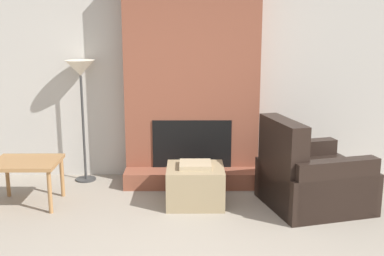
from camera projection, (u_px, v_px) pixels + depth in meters
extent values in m
cube|color=#BCB7AD|center=(192.00, 75.00, 6.06)|extent=(6.97, 0.06, 2.60)
cube|color=brown|center=(192.00, 77.00, 5.88)|extent=(1.64, 0.30, 2.60)
cube|color=brown|center=(192.00, 179.00, 5.84)|extent=(1.64, 0.33, 0.20)
cube|color=black|center=(192.00, 144.00, 5.91)|extent=(0.97, 0.02, 0.59)
cube|color=#998460|center=(195.00, 185.00, 5.27)|extent=(0.62, 0.57, 0.42)
cube|color=tan|center=(195.00, 165.00, 5.21)|extent=(0.34, 0.31, 0.05)
cube|color=black|center=(315.00, 186.00, 5.21)|extent=(1.21, 1.18, 0.46)
cube|color=black|center=(282.00, 165.00, 5.05)|extent=(0.40, 0.82, 0.98)
cube|color=black|center=(335.00, 190.00, 4.82)|extent=(0.91, 0.39, 0.63)
cube|color=black|center=(298.00, 167.00, 5.57)|extent=(0.91, 0.39, 0.63)
cube|color=#9E7042|center=(26.00, 163.00, 5.19)|extent=(0.70, 0.58, 0.04)
cylinder|color=#9E7042|center=(50.00, 192.00, 5.00)|extent=(0.04, 0.04, 0.46)
cylinder|color=#9E7042|center=(8.00, 177.00, 5.49)|extent=(0.04, 0.04, 0.46)
cylinder|color=#9E7042|center=(62.00, 177.00, 5.49)|extent=(0.04, 0.04, 0.46)
cylinder|color=#333333|center=(86.00, 179.00, 6.10)|extent=(0.25, 0.25, 0.02)
cylinder|color=#333333|center=(83.00, 128.00, 5.96)|extent=(0.03, 0.03, 1.31)
cone|color=silver|center=(80.00, 68.00, 5.79)|extent=(0.36, 0.36, 0.19)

